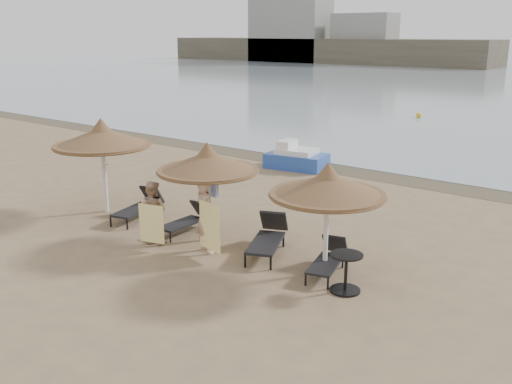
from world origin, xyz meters
TOP-DOWN VIEW (x-y plane):
  - ground at (0.00, 0.00)m, footprint 160.00×160.00m
  - wet_sand_strip at (0.00, 9.40)m, footprint 200.00×1.60m
  - far_shore at (-25.10, 77.82)m, footprint 150.00×54.80m
  - palapa_left at (-3.93, 0.58)m, footprint 2.76×2.76m
  - palapa_center at (0.02, 0.69)m, footprint 2.52×2.52m
  - palapa_right at (3.39, 0.71)m, footprint 2.48×2.48m
  - lounger_far_left at (-2.70, 0.78)m, footprint 1.00×1.88m
  - lounger_near_left at (-0.85, 0.80)m, footprint 0.56×1.63m
  - lounger_near_right at (1.69, 0.93)m, footprint 1.37×2.01m
  - lounger_far_right at (3.43, 0.79)m, footprint 0.92×1.66m
  - side_table at (4.20, 0.18)m, footprint 0.66×0.66m
  - person_left at (-0.93, -0.32)m, footprint 0.98×0.81m
  - person_right at (0.53, 0.03)m, footprint 1.11×0.90m
  - towel_left at (-0.58, -0.67)m, footprint 0.66×0.20m
  - towel_right at (0.88, -0.22)m, footprint 0.79×0.19m
  - bag_patterned at (0.02, 0.87)m, footprint 0.32×0.16m
  - bag_dark at (0.02, 0.53)m, footprint 0.24×0.10m
  - pedal_boat at (-2.70, 8.55)m, footprint 2.44×1.69m
  - buoy_left at (-4.33, 24.30)m, footprint 0.33×0.33m

SIDE VIEW (x-z plane):
  - ground at x=0.00m, z-range 0.00..0.00m
  - wet_sand_strip at x=0.00m, z-range 0.00..0.01m
  - buoy_left at x=-4.33m, z-range 0.00..0.33m
  - lounger_far_right at x=3.43m, z-range -0.04..0.67m
  - lounger_near_left at x=-0.85m, z-range -0.04..0.69m
  - lounger_far_left at x=-2.70m, z-range -0.04..0.76m
  - side_table at x=4.20m, z-range -0.02..0.78m
  - lounger_near_right at x=1.69m, z-range -0.04..0.82m
  - pedal_boat at x=-2.70m, z-range -0.14..0.91m
  - towel_left at x=-0.58m, z-range 0.18..1.13m
  - towel_right at x=0.88m, z-range 0.21..1.34m
  - person_left at x=-0.93m, z-range 0.00..1.84m
  - person_right at x=0.53m, z-range 0.00..2.11m
  - bag_dark at x=0.02m, z-range 0.95..1.28m
  - bag_patterned at x=0.02m, z-range 1.09..1.48m
  - palapa_right at x=3.39m, z-range 0.73..3.19m
  - palapa_center at x=0.02m, z-range 0.74..3.24m
  - palapa_left at x=-3.93m, z-range 0.81..3.55m
  - far_shore at x=-25.10m, z-range -3.09..8.91m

